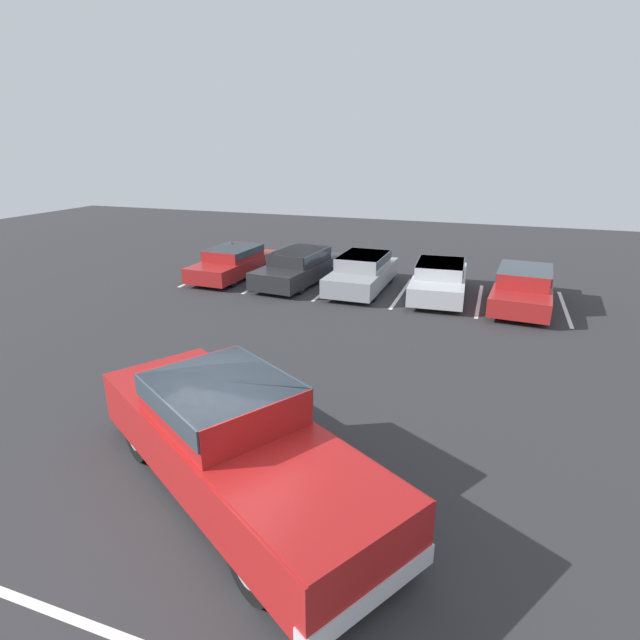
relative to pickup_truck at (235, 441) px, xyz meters
The scene contains 15 objects.
ground_plane 0.96m from the pickup_truck, 152.47° to the right, with size 60.00×60.00×0.00m, color #2D2D30.
stall_stripe_a 13.97m from the pickup_truck, 123.46° to the left, with size 0.12×4.05×0.01m, color white.
stall_stripe_b 12.69m from the pickup_truck, 113.28° to the left, with size 0.12×4.05×0.01m, color white.
stall_stripe_c 11.89m from the pickup_truck, 101.30° to the left, with size 0.12×4.05×0.01m, color white.
stall_stripe_d 11.67m from the pickup_truck, 88.25° to the left, with size 0.12×4.05×0.01m, color white.
stall_stripe_e 12.05m from the pickup_truck, 75.37° to the left, with size 0.12×4.05×0.01m, color white.
stall_stripe_f 12.99m from the pickup_truck, 63.82° to the left, with size 0.12×4.05×0.01m, color white.
aisle_stripe_foreground 2.74m from the pickup_truck, 90.32° to the right, with size 0.12×8.91×0.01m, color white.
pickup_truck is the anchor object (origin of this frame).
parked_sedan_a 13.40m from the pickup_truck, 118.93° to the left, with size 1.87×4.48×1.18m.
parked_sedan_b 12.35m from the pickup_truck, 107.30° to the left, with size 2.21×4.80×1.26m.
parked_sedan_c 11.74m from the pickup_truck, 95.52° to the left, with size 1.79×4.37×1.29m.
parked_sedan_d 11.83m from the pickup_truck, 82.08° to the left, with size 1.98×4.42×1.20m.
parked_sedan_e 12.30m from the pickup_truck, 69.23° to the left, with size 2.12×4.65×1.24m.
wheel_stop_curb 14.80m from the pickup_truck, 106.66° to the left, with size 1.88×0.20×0.14m, color #B7B2A8.
Camera 1 is at (3.67, -5.43, 5.05)m, focal length 28.00 mm.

